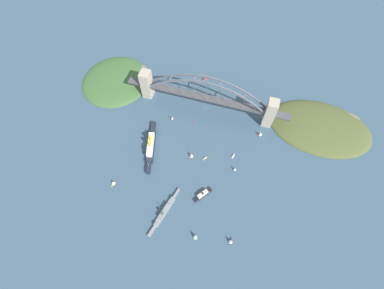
{
  "coord_description": "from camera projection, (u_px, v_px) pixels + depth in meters",
  "views": [
    {
      "loc": [
        -59.66,
        276.22,
        363.69
      ],
      "look_at": [
        0.0,
        79.49,
        8.0
      ],
      "focal_mm": 25.07,
      "sensor_mm": 36.0,
      "label": 1
    }
  ],
  "objects": [
    {
      "name": "naval_cruiser",
      "position": [
        164.0,
        212.0,
        363.71
      ],
      "size": [
        21.28,
        74.3,
        17.12
      ],
      "color": "gray",
      "rests_on": "ground"
    },
    {
      "name": "small_boat_4",
      "position": [
        195.0,
        237.0,
        345.1
      ],
      "size": [
        9.51,
        8.4,
        11.69
      ],
      "color": "#2D6B3D",
      "rests_on": "ground"
    },
    {
      "name": "small_boat_2",
      "position": [
        260.0,
        134.0,
        424.8
      ],
      "size": [
        10.32,
        6.65,
        9.49
      ],
      "color": "#B2231E",
      "rests_on": "ground"
    },
    {
      "name": "headland_east_shore",
      "position": [
        117.0,
        81.0,
        487.43
      ],
      "size": [
        119.69,
        125.3,
        17.84
      ],
      "color": "#3D6033",
      "rests_on": "ground"
    },
    {
      "name": "small_boat_0",
      "position": [
        231.0,
        241.0,
        342.83
      ],
      "size": [
        5.43,
        9.6,
        10.17
      ],
      "color": "black",
      "rests_on": "ground"
    },
    {
      "name": "small_boat_6",
      "position": [
        191.0,
        155.0,
        404.99
      ],
      "size": [
        5.94,
        10.28,
        10.81
      ],
      "color": "brown",
      "rests_on": "ground"
    },
    {
      "name": "small_boat_1",
      "position": [
        205.0,
        158.0,
        407.08
      ],
      "size": [
        6.73,
        7.84,
        2.12
      ],
      "color": "gold",
      "rests_on": "ground"
    },
    {
      "name": "small_boat_3",
      "position": [
        172.0,
        118.0,
        440.89
      ],
      "size": [
        6.75,
        4.85,
        8.33
      ],
      "color": "#B2231E",
      "rests_on": "ground"
    },
    {
      "name": "headland_west_shore",
      "position": [
        321.0,
        127.0,
        436.29
      ],
      "size": [
        163.45,
        110.06,
        20.88
      ],
      "color": "#4C562D",
      "rests_on": "ground"
    },
    {
      "name": "harbor_ferry_steamer",
      "position": [
        203.0,
        194.0,
        376.38
      ],
      "size": [
        22.0,
        27.37,
        8.56
      ],
      "color": "black",
      "rests_on": "ground"
    },
    {
      "name": "small_boat_7",
      "position": [
        235.0,
        169.0,
        394.69
      ],
      "size": [
        5.68,
        6.91,
        8.1
      ],
      "color": "#2D6B3D",
      "rests_on": "ground"
    },
    {
      "name": "seaplane_second_in_formation",
      "position": [
        211.0,
        98.0,
        464.85
      ],
      "size": [
        8.55,
        9.21,
        4.84
      ],
      "color": "#B7B7B2",
      "rests_on": "ground"
    },
    {
      "name": "small_boat_5",
      "position": [
        233.0,
        156.0,
        409.0
      ],
      "size": [
        3.48,
        8.65,
        2.1
      ],
      "color": "silver",
      "rests_on": "ground"
    },
    {
      "name": "small_boat_8",
      "position": [
        113.0,
        183.0,
        383.61
      ],
      "size": [
        6.2,
        8.89,
        8.92
      ],
      "color": "gold",
      "rests_on": "ground"
    },
    {
      "name": "seaplane_taxiing_near_bridge",
      "position": [
        205.0,
        79.0,
        486.69
      ],
      "size": [
        8.48,
        8.61,
        5.06
      ],
      "color": "#B7B7B2",
      "rests_on": "ground"
    },
    {
      "name": "channel_marker_buoy",
      "position": [
        194.0,
        122.0,
        439.89
      ],
      "size": [
        2.2,
        2.2,
        2.75
      ],
      "color": "red",
      "rests_on": "ground"
    },
    {
      "name": "harbor_arch_bridge",
      "position": [
        206.0,
        97.0,
        431.42
      ],
      "size": [
        270.12,
        18.67,
        69.19
      ],
      "color": "#ADA38E",
      "rests_on": "ground"
    },
    {
      "name": "ground_plane",
      "position": [
        206.0,
        108.0,
        455.82
      ],
      "size": [
        1400.0,
        1400.0,
        0.0
      ],
      "primitive_type": "plane",
      "color": "#385166"
    },
    {
      "name": "ocean_liner",
      "position": [
        151.0,
        145.0,
        412.01
      ],
      "size": [
        29.83,
        88.57,
        22.19
      ],
      "color": "#1E2333",
      "rests_on": "ground"
    }
  ]
}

